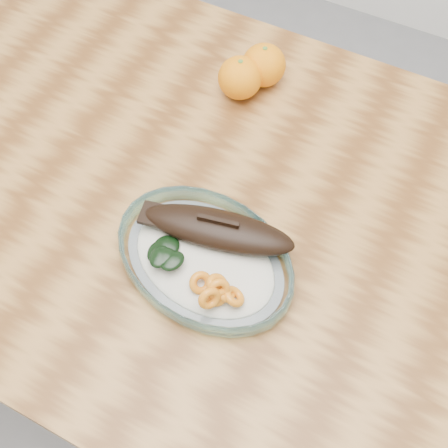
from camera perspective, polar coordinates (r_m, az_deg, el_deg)
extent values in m
plane|color=slate|center=(1.55, -2.09, -12.19)|extent=(3.00, 3.00, 0.00)
cube|color=brown|center=(0.90, -3.55, 3.29)|extent=(1.20, 0.80, 0.04)
cylinder|color=brown|center=(1.58, -14.17, 11.89)|extent=(0.06, 0.06, 0.71)
ellipsoid|color=white|center=(0.80, -1.97, -3.77)|extent=(0.55, 0.43, 0.01)
torus|color=#90D9DE|center=(0.79, -1.99, -3.43)|extent=(0.57, 0.57, 0.03)
ellipsoid|color=white|center=(0.79, -2.01, -3.16)|extent=(0.49, 0.38, 0.02)
ellipsoid|color=black|center=(0.78, -0.60, 0.05)|extent=(0.23, 0.11, 0.04)
ellipsoid|color=black|center=(0.79, -0.59, -0.20)|extent=(0.20, 0.09, 0.02)
cube|color=black|center=(0.80, -7.19, 1.55)|extent=(0.05, 0.05, 0.01)
cube|color=black|center=(0.77, -0.61, 0.70)|extent=(0.06, 0.02, 0.02)
torus|color=#C6540E|center=(0.75, 0.01, -6.48)|extent=(0.04, 0.04, 0.03)
torus|color=#C6540E|center=(0.74, 1.03, -6.88)|extent=(0.05, 0.05, 0.03)
torus|color=#C6540E|center=(0.74, -0.87, -6.68)|extent=(0.04, 0.04, 0.03)
torus|color=#C6540E|center=(0.75, -2.42, -5.48)|extent=(0.04, 0.05, 0.04)
torus|color=#C6540E|center=(0.73, -0.69, -5.68)|extent=(0.04, 0.04, 0.03)
torus|color=#C6540E|center=(0.73, -0.59, -6.14)|extent=(0.03, 0.04, 0.04)
torus|color=#C6540E|center=(0.73, -1.51, -7.05)|extent=(0.04, 0.04, 0.03)
ellipsoid|color=black|center=(0.78, -6.97, -2.28)|extent=(0.03, 0.04, 0.01)
ellipsoid|color=black|center=(0.78, -5.99, -1.75)|extent=(0.05, 0.05, 0.01)
ellipsoid|color=black|center=(0.76, -6.16, -2.79)|extent=(0.04, 0.04, 0.01)
ellipsoid|color=black|center=(0.76, -5.36, -3.20)|extent=(0.04, 0.04, 0.01)
ellipsoid|color=black|center=(0.77, -6.64, -2.77)|extent=(0.03, 0.04, 0.01)
sphere|color=orange|center=(1.00, 4.06, 15.80)|extent=(0.08, 0.08, 0.08)
sphere|color=orange|center=(0.98, 1.63, 14.62)|extent=(0.08, 0.08, 0.08)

